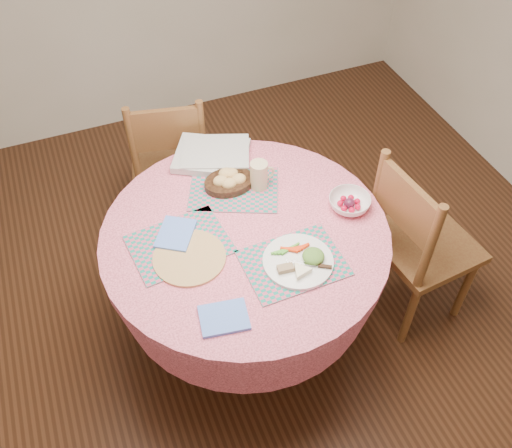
{
  "coord_description": "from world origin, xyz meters",
  "views": [
    {
      "loc": [
        -0.56,
        -1.52,
        2.55
      ],
      "look_at": [
        0.05,
        0.0,
        0.78
      ],
      "focal_mm": 40.0,
      "sensor_mm": 36.0,
      "label": 1
    }
  ],
  "objects_px": {
    "chair_back": "(171,158)",
    "chair_right": "(417,242)",
    "wicker_trivet": "(189,258)",
    "latte_mug": "(259,175)",
    "fruit_bowl": "(349,203)",
    "bread_bowl": "(229,180)",
    "dinner_plate": "(300,260)",
    "dining_table": "(246,261)"
  },
  "relations": [
    {
      "from": "chair_back",
      "to": "latte_mug",
      "type": "xyz_separation_m",
      "value": [
        0.26,
        -0.66,
        0.34
      ]
    },
    {
      "from": "chair_back",
      "to": "dinner_plate",
      "type": "bearing_deg",
      "value": 114.65
    },
    {
      "from": "bread_bowl",
      "to": "fruit_bowl",
      "type": "relative_size",
      "value": 0.99
    },
    {
      "from": "chair_back",
      "to": "bread_bowl",
      "type": "relative_size",
      "value": 4.05
    },
    {
      "from": "chair_right",
      "to": "dinner_plate",
      "type": "distance_m",
      "value": 0.72
    },
    {
      "from": "chair_right",
      "to": "bread_bowl",
      "type": "xyz_separation_m",
      "value": [
        -0.77,
        0.45,
        0.27
      ]
    },
    {
      "from": "wicker_trivet",
      "to": "latte_mug",
      "type": "xyz_separation_m",
      "value": [
        0.42,
        0.29,
        0.07
      ]
    },
    {
      "from": "chair_right",
      "to": "chair_back",
      "type": "bearing_deg",
      "value": 35.22
    },
    {
      "from": "chair_right",
      "to": "latte_mug",
      "type": "distance_m",
      "value": 0.82
    },
    {
      "from": "wicker_trivet",
      "to": "latte_mug",
      "type": "bearing_deg",
      "value": 33.98
    },
    {
      "from": "dining_table",
      "to": "bread_bowl",
      "type": "bearing_deg",
      "value": 83.12
    },
    {
      "from": "dining_table",
      "to": "dinner_plate",
      "type": "xyz_separation_m",
      "value": [
        0.14,
        -0.24,
        0.22
      ]
    },
    {
      "from": "chair_right",
      "to": "dinner_plate",
      "type": "relative_size",
      "value": 3.41
    },
    {
      "from": "dining_table",
      "to": "chair_back",
      "type": "bearing_deg",
      "value": 96.44
    },
    {
      "from": "dinner_plate",
      "to": "latte_mug",
      "type": "bearing_deg",
      "value": 87.88
    },
    {
      "from": "chair_right",
      "to": "fruit_bowl",
      "type": "xyz_separation_m",
      "value": [
        -0.33,
        0.13,
        0.27
      ]
    },
    {
      "from": "chair_right",
      "to": "chair_back",
      "type": "xyz_separation_m",
      "value": [
        -0.91,
        1.05,
        -0.03
      ]
    },
    {
      "from": "latte_mug",
      "to": "fruit_bowl",
      "type": "bearing_deg",
      "value": -40.38
    },
    {
      "from": "wicker_trivet",
      "to": "chair_back",
      "type": "bearing_deg",
      "value": 80.19
    },
    {
      "from": "dining_table",
      "to": "latte_mug",
      "type": "height_order",
      "value": "latte_mug"
    },
    {
      "from": "wicker_trivet",
      "to": "dinner_plate",
      "type": "height_order",
      "value": "dinner_plate"
    },
    {
      "from": "fruit_bowl",
      "to": "latte_mug",
      "type": "bearing_deg",
      "value": 139.62
    },
    {
      "from": "wicker_trivet",
      "to": "dining_table",
      "type": "bearing_deg",
      "value": 10.97
    },
    {
      "from": "chair_right",
      "to": "fruit_bowl",
      "type": "height_order",
      "value": "chair_right"
    },
    {
      "from": "wicker_trivet",
      "to": "dinner_plate",
      "type": "bearing_deg",
      "value": -25.37
    },
    {
      "from": "dining_table",
      "to": "latte_mug",
      "type": "relative_size",
      "value": 9.14
    },
    {
      "from": "chair_back",
      "to": "bread_bowl",
      "type": "xyz_separation_m",
      "value": [
        0.14,
        -0.6,
        0.3
      ]
    },
    {
      "from": "chair_right",
      "to": "fruit_bowl",
      "type": "distance_m",
      "value": 0.44
    },
    {
      "from": "chair_right",
      "to": "bread_bowl",
      "type": "bearing_deg",
      "value": 53.98
    },
    {
      "from": "chair_right",
      "to": "wicker_trivet",
      "type": "distance_m",
      "value": 1.11
    },
    {
      "from": "wicker_trivet",
      "to": "fruit_bowl",
      "type": "height_order",
      "value": "fruit_bowl"
    },
    {
      "from": "dining_table",
      "to": "bread_bowl",
      "type": "xyz_separation_m",
      "value": [
        0.04,
        0.29,
        0.23
      ]
    },
    {
      "from": "dining_table",
      "to": "bread_bowl",
      "type": "relative_size",
      "value": 5.39
    },
    {
      "from": "chair_back",
      "to": "dinner_plate",
      "type": "distance_m",
      "value": 1.19
    },
    {
      "from": "chair_back",
      "to": "fruit_bowl",
      "type": "xyz_separation_m",
      "value": [
        0.58,
        -0.93,
        0.29
      ]
    },
    {
      "from": "bread_bowl",
      "to": "dining_table",
      "type": "bearing_deg",
      "value": -96.88
    },
    {
      "from": "chair_right",
      "to": "wicker_trivet",
      "type": "relative_size",
      "value": 3.27
    },
    {
      "from": "chair_back",
      "to": "chair_right",
      "type": "bearing_deg",
      "value": 143.4
    },
    {
      "from": "chair_right",
      "to": "latte_mug",
      "type": "height_order",
      "value": "chair_right"
    },
    {
      "from": "bread_bowl",
      "to": "wicker_trivet",
      "type": "bearing_deg",
      "value": -130.97
    },
    {
      "from": "bread_bowl",
      "to": "latte_mug",
      "type": "bearing_deg",
      "value": -24.64
    },
    {
      "from": "dining_table",
      "to": "chair_right",
      "type": "xyz_separation_m",
      "value": [
        0.81,
        -0.16,
        -0.04
      ]
    }
  ]
}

